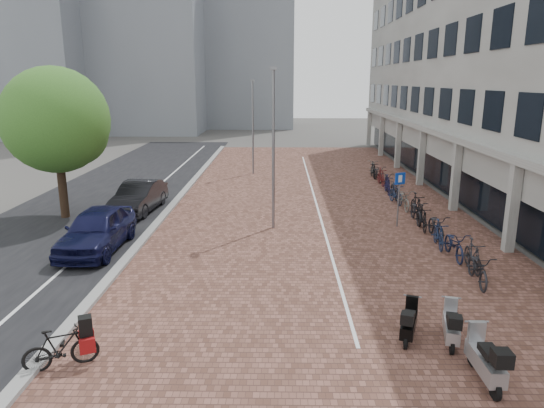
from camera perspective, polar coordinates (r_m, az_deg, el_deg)
The scene contains 20 objects.
ground at distance 14.95m, azimuth -0.38°, elevation -10.50°, with size 140.00×140.00×0.00m, color #474442.
plaza_brick at distance 26.39m, azimuth 4.56°, elevation 0.45°, with size 14.50×42.00×0.04m, color brown.
street_asphalt at distance 27.93m, azimuth -18.58°, elevation 0.50°, with size 8.00×50.00×0.03m, color black.
curb at distance 26.87m, azimuth -10.73°, elevation 0.62°, with size 0.35×42.00×0.14m, color gray.
lane_line at distance 27.33m, azimuth -14.63°, elevation 0.53°, with size 0.12×44.00×0.00m, color white.
parking_line at distance 26.39m, azimuth 4.99°, elevation 0.50°, with size 0.10×30.00×0.00m, color white.
office_building at distance 32.25m, azimuth 25.16°, elevation 16.79°, with size 8.40×40.00×15.00m.
bg_towers at distance 64.68m, azimuth -13.02°, elevation 20.65°, with size 33.00×23.00×32.00m.
car_navy at distance 19.61m, azimuth -19.51°, elevation -2.79°, with size 1.89×4.70×1.60m, color black.
car_dark at distance 24.75m, azimuth -15.09°, elevation 0.79°, with size 1.55×4.44×1.46m, color black.
hero_bike at distance 12.26m, azimuth -23.16°, elevation -14.95°, with size 1.65×1.06×1.14m.
shoes at distance 13.39m, azimuth -23.41°, elevation -14.67°, with size 0.34×0.28×0.08m, color black, non-canonical shape.
scooter_front at distance 13.01m, azimuth 19.96°, elevation -12.90°, with size 0.46×1.46×1.01m, color #B7B8BD, non-canonical shape.
scooter_mid at distance 12.90m, azimuth 15.50°, elevation -12.87°, with size 0.44×1.41×0.97m, color black, non-canonical shape.
scooter_back at distance 11.73m, azimuth 23.38°, elevation -15.99°, with size 0.52×1.66×1.14m, color #9D9DA2, non-canonical shape.
parking_sign at distance 21.84m, azimuth 14.43°, elevation 1.46°, with size 0.47×0.24×2.40m.
lamp_near at distance 20.69m, azimuth 0.15°, elevation 6.09°, with size 0.12×0.12×6.67m, color slate.
lamp_far at distance 33.32m, azimuth -2.22°, elevation 8.71°, with size 0.12×0.12×6.18m, color slate.
street_tree at distance 24.35m, azimuth -23.27°, elevation 8.57°, with size 4.70×4.70×6.84m.
bike_row at distance 25.23m, azimuth 15.10°, elevation 0.55°, with size 1.17×20.45×1.05m.
Camera 1 is at (0.32, -13.59, 6.23)m, focal length 32.70 mm.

